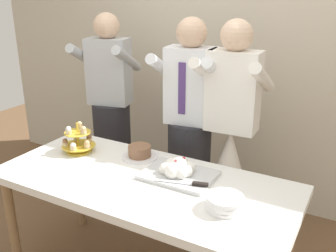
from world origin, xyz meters
The scene contains 9 objects.
rear_wall centered at (0.00, 1.42, 1.45)m, with size 5.20×0.10×2.90m, color beige.
dessert_table centered at (0.00, 0.00, 0.70)m, with size 1.80×0.80×0.78m.
cupcake_stand centered at (-0.60, 0.12, 0.85)m, with size 0.23×0.23×0.21m.
main_cake_tray centered at (0.17, 0.12, 0.82)m, with size 0.43×0.31×0.12m.
plate_stack centered at (0.54, -0.07, 0.81)m, with size 0.20×0.20×0.08m.
round_cake centered at (-0.18, 0.25, 0.81)m, with size 0.24×0.24×0.08m.
person_groom centered at (-0.02, 0.67, 0.75)m, with size 0.52×0.54×1.66m.
person_bride centered at (0.29, 0.67, 0.58)m, with size 0.56×0.56×1.66m.
person_guest centered at (-0.82, 0.79, 0.75)m, with size 0.56×0.58×1.66m.
Camera 1 is at (1.09, -1.67, 1.83)m, focal length 40.41 mm.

